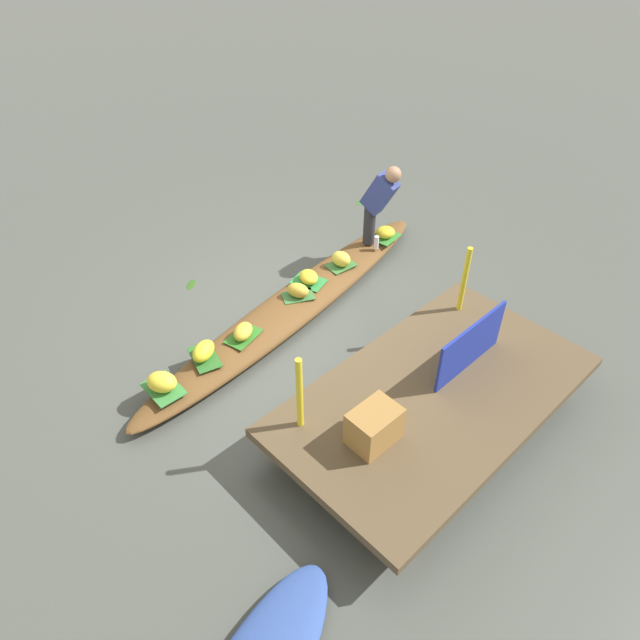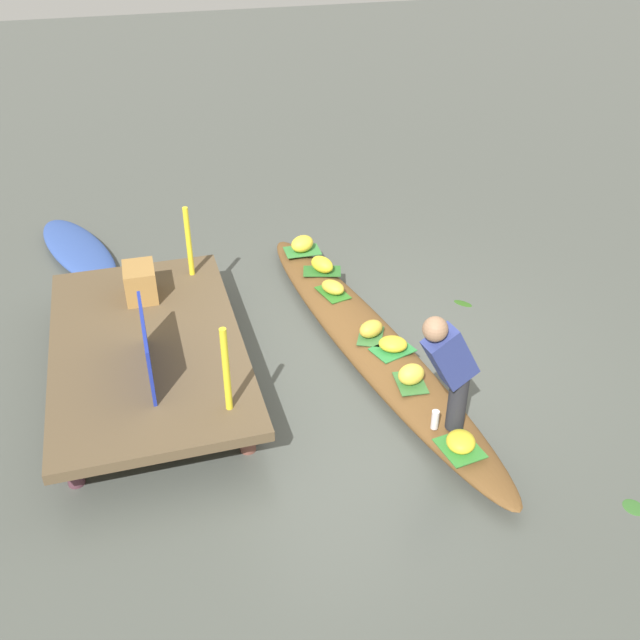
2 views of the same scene
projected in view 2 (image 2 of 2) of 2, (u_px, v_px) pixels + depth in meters
The scene contains 26 objects.
canal_water at pixel (369, 351), 7.50m from camera, with size 40.00×40.00×0.00m, color #4C5049.
dock_platform at pixel (147, 346), 6.92m from camera, with size 3.20×1.80×0.44m.
vendor_boat at pixel (369, 342), 7.44m from camera, with size 5.04×0.66×0.23m, color brown.
moored_boat at pixel (78, 250), 9.25m from camera, with size 2.12×0.64×0.17m, color #324D99.
leaf_mat_0 at pixel (393, 350), 7.12m from camera, with size 0.40×0.29×0.01m, color #2D843D.
banana_bunch_0 at pixel (393, 344), 7.08m from camera, with size 0.28×0.23×0.14m, color gold.
leaf_mat_1 at pixel (371, 336), 7.33m from camera, with size 0.38×0.24×0.01m, color #397036.
banana_bunch_1 at pixel (371, 329), 7.28m from camera, with size 0.27×0.19×0.17m, color gold.
leaf_mat_2 at pixel (460, 448), 5.94m from camera, with size 0.37×0.31×0.01m, color #358432.
banana_bunch_2 at pixel (461, 442), 5.90m from camera, with size 0.27×0.24×0.15m, color yellow.
leaf_mat_3 at pixel (410, 383), 6.68m from camera, with size 0.36×0.26×0.01m, color #397134.
banana_bunch_3 at pixel (411, 374), 6.62m from camera, with size 0.26×0.20×0.20m, color yellow.
leaf_mat_4 at pixel (333, 293), 8.05m from camera, with size 0.41×0.25×0.01m, color #2F7323.
banana_bunch_4 at pixel (333, 287), 8.01m from camera, with size 0.29×0.19×0.14m, color gold.
leaf_mat_5 at pixel (322, 271), 8.47m from camera, with size 0.44×0.26×0.01m, color #2C6728.
banana_bunch_5 at pixel (322, 264), 8.42m from camera, with size 0.32×0.20×0.18m, color yellow.
leaf_mat_6 at pixel (302, 251), 8.90m from camera, with size 0.43×0.31×0.01m, color #39823C.
banana_bunch_6 at pixel (302, 244), 8.85m from camera, with size 0.31×0.24×0.20m, color yellow.
vendor_person at pixel (450, 366), 5.76m from camera, with size 0.25×0.53×1.19m.
water_bottle at pixel (435, 420), 6.11m from camera, with size 0.07×0.07×0.18m, color silver.
market_banner at pixel (147, 346), 6.33m from camera, with size 1.02×0.03×0.56m, color #1D2E99.
railing_post_west at pixel (226, 370), 5.84m from camera, with size 0.06×0.06×0.80m, color yellow.
railing_post_east at pixel (189, 242), 7.77m from camera, with size 0.06×0.06×0.80m, color yellow.
produce_crate at pixel (140, 282), 7.49m from camera, with size 0.44×0.32×0.35m, color #A0743A.
drifting_plant_0 at pixel (463, 303), 8.30m from camera, with size 0.23×0.11×0.01m, color #2E591B.
drifting_plant_1 at pixel (634, 507), 5.70m from camera, with size 0.18×0.16×0.01m, color #336528.
Camera 2 is at (-5.73, 2.18, 4.36)m, focal length 40.23 mm.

